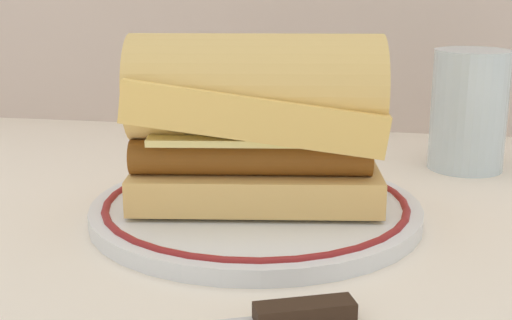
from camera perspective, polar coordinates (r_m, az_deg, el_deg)
The scene contains 5 objects.
ground_plane at distance 0.54m, azimuth -0.01°, elevation -4.69°, with size 1.50×1.50×0.00m, color #EFE0CB.
plate at distance 0.55m, azimuth 0.00°, elevation -3.77°, with size 0.25×0.25×0.01m.
sausage_sandwich at distance 0.53m, azimuth 0.00°, elevation 3.47°, with size 0.20×0.12×0.13m.
drinking_glass at distance 0.70m, azimuth 16.87°, elevation 3.29°, with size 0.07×0.07×0.11m.
salt_shaker at distance 0.77m, azimuth 2.85°, elevation 4.16°, with size 0.03×0.03×0.08m.
Camera 1 is at (0.09, -0.50, 0.18)m, focal length 49.19 mm.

